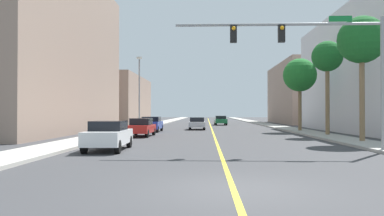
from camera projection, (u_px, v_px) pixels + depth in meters
The scene contains 17 objects.
ground at pixel (211, 126), 51.01m from camera, with size 192.00×192.00×0.00m, color #38383A.
sidewalk_left at pixel (149, 125), 51.34m from camera, with size 2.58×168.00×0.15m, color #B2ADA3.
sidewalk_right at pixel (273, 126), 50.68m from camera, with size 2.58×168.00×0.15m, color #9E9B93.
lane_marking_center at pixel (211, 126), 51.01m from camera, with size 0.16×144.00×0.01m, color yellow.
building_left_near at pixel (19, 50), 34.77m from camera, with size 13.27×25.46×15.82m, color gray.
building_left_far at pixel (101, 100), 64.00m from camera, with size 14.43×21.65×8.20m, color gray.
building_right_far at pixel (310, 94), 63.50m from camera, with size 11.26×21.29×10.44m, color gray.
traffic_signal_mast at pixel (318, 51), 17.49m from camera, with size 10.06×0.36×6.43m.
street_lamp at pixel (139, 89), 39.31m from camera, with size 0.56×0.28×7.81m.
palm_near at pixel (362, 41), 22.68m from camera, with size 2.95×2.95×7.80m.
palm_mid at pixel (327, 58), 29.25m from camera, with size 2.47×2.47×7.54m.
palm_far at pixel (300, 76), 35.82m from camera, with size 3.27×3.27×7.11m.
car_white at pixel (109, 135), 18.34m from camera, with size 1.91×4.15×1.49m.
car_silver at pixel (197, 123), 40.78m from camera, with size 1.88×4.19×1.37m.
car_green at pixel (221, 120), 55.37m from camera, with size 1.88×4.32×1.41m.
car_blue at pixel (151, 124), 36.08m from camera, with size 1.96×4.16×1.50m.
car_red at pixel (141, 127), 29.02m from camera, with size 1.83×4.20×1.46m.
Camera 1 is at (-0.68, -9.10, 1.91)m, focal length 33.95 mm.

